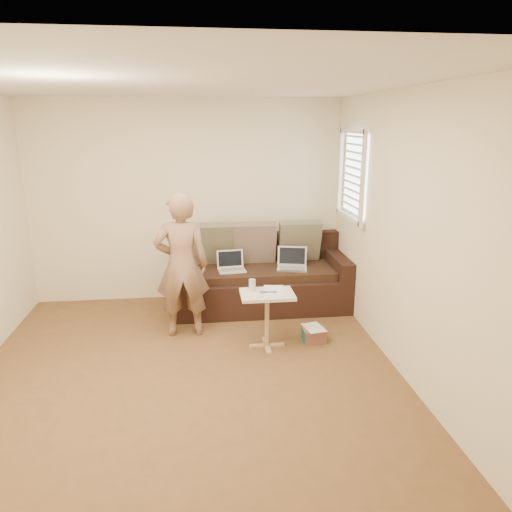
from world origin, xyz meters
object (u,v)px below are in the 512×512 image
side_table (267,320)px  drinking_glass (252,285)px  sofa (260,275)px  laptop_silver (292,269)px  person (182,265)px  striped_box (314,334)px  laptop_white (232,271)px

side_table → drinking_glass: 0.40m
sofa → laptop_silver: (0.39, -0.12, 0.10)m
person → striped_box: 1.62m
sofa → laptop_white: bearing=-163.8°
laptop_white → person: 0.90m
person → drinking_glass: person is taller
sofa → drinking_glass: 1.11m
sofa → person: 1.26m
side_table → drinking_glass: (-0.14, 0.09, 0.36)m
striped_box → person: bearing=165.6°
side_table → person: bearing=153.8°
laptop_silver → drinking_glass: drinking_glass is taller
laptop_white → striped_box: bearing=-56.3°
laptop_white → laptop_silver: bearing=-7.4°
laptop_white → person: person is taller
laptop_white → side_table: laptop_white is taller
sofa → person: bearing=-142.8°
laptop_silver → sofa: bearing=175.4°
sofa → drinking_glass: (-0.22, -1.07, 0.24)m
laptop_silver → striped_box: (0.06, -0.96, -0.44)m
person → laptop_white: bearing=-135.1°
sofa → side_table: sofa is taller
sofa → drinking_glass: sofa is taller
sofa → person: person is taller
laptop_white → drinking_glass: 0.98m
side_table → drinking_glass: drinking_glass is taller
laptop_silver → drinking_glass: 1.13m
laptop_white → side_table: size_ratio=0.55×
laptop_silver → side_table: (-0.46, -1.03, -0.22)m
person → side_table: (0.88, -0.43, -0.50)m
side_table → striped_box: size_ratio=2.44×
striped_box → laptop_white: bearing=129.8°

